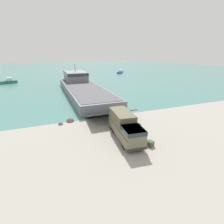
{
  "coord_description": "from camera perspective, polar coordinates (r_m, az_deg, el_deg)",
  "views": [
    {
      "loc": [
        -10.79,
        -21.06,
        10.85
      ],
      "look_at": [
        -1.18,
        3.2,
        1.84
      ],
      "focal_mm": 28.0,
      "sensor_mm": 36.0,
      "label": 1
    }
  ],
  "objects": [
    {
      "name": "water_surface",
      "position": [
        118.25,
        -16.71,
        13.02
      ],
      "size": [
        240.0,
        180.0,
        0.01
      ],
      "primitive_type": "cube",
      "color": "#477F7A",
      "rests_on": "ground_plane"
    },
    {
      "name": "moored_boat_b",
      "position": [
        74.62,
        -30.74,
        8.59
      ],
      "size": [
        6.04,
        3.87,
        2.06
      ],
      "rotation": [
        0.0,
        0.0,
        1.87
      ],
      "color": "#2D7060",
      "rests_on": "ground_plane"
    },
    {
      "name": "cargo_crate",
      "position": [
        22.0,
        12.34,
        -10.02
      ],
      "size": [
        0.89,
        0.97,
        0.65
      ],
      "primitive_type": "cube",
      "rotation": [
        0.0,
        0.0,
        0.37
      ],
      "color": "#3D4C33",
      "rests_on": "ground_plane"
    },
    {
      "name": "soldier_on_ramp",
      "position": [
        24.39,
        8.94,
        -5.06
      ],
      "size": [
        0.41,
        0.5,
        1.71
      ],
      "rotation": [
        0.0,
        0.0,
        0.45
      ],
      "color": "#4C4738",
      "rests_on": "ground_plane"
    },
    {
      "name": "military_truck",
      "position": [
        22.93,
        4.3,
        -4.57
      ],
      "size": [
        3.31,
        8.36,
        3.24
      ],
      "rotation": [
        0.0,
        0.0,
        -1.68
      ],
      "color": "#6B664C",
      "rests_on": "ground_plane"
    },
    {
      "name": "landing_craft",
      "position": [
        49.9,
        -9.86,
        8.22
      ],
      "size": [
        9.12,
        39.04,
        7.26
      ],
      "rotation": [
        0.0,
        0.0,
        -0.01
      ],
      "color": "slate",
      "rests_on": "ground_plane"
    },
    {
      "name": "ground_plane",
      "position": [
        26.03,
        5.05,
        -5.67
      ],
      "size": [
        240.0,
        240.0,
        0.0
      ],
      "primitive_type": "plane",
      "color": "#9E998E"
    },
    {
      "name": "moored_boat_a",
      "position": [
        97.8,
        2.69,
        12.99
      ],
      "size": [
        6.54,
        8.6,
        1.66
      ],
      "rotation": [
        0.0,
        0.0,
        2.59
      ],
      "color": "navy",
      "rests_on": "ground_plane"
    },
    {
      "name": "shoreline_rock_b",
      "position": [
        29.63,
        -13.48,
        -2.99
      ],
      "size": [
        1.25,
        1.25,
        1.25
      ],
      "primitive_type": "sphere",
      "color": "#66605B",
      "rests_on": "ground_plane"
    },
    {
      "name": "shoreline_rock_a",
      "position": [
        28.77,
        -16.42,
        -3.93
      ],
      "size": [
        0.77,
        0.77,
        0.77
      ],
      "primitive_type": "sphere",
      "color": "#66605B",
      "rests_on": "ground_plane"
    }
  ]
}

